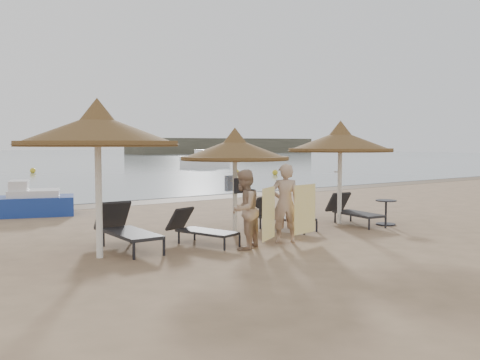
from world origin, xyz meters
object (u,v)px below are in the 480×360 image
(palapa_left, at_px, (97,131))
(pedal_boat, at_px, (33,202))
(lounger_near_right, at_px, (279,215))
(side_table, at_px, (386,213))
(person_left, at_px, (244,203))
(person_right, at_px, (285,197))
(lounger_far_right, at_px, (352,210))
(palapa_center, at_px, (235,150))
(palapa_right, at_px, (340,142))
(lounger_near_left, at_px, (199,228))
(lounger_far_left, at_px, (125,228))

(palapa_left, xyz_separation_m, pedal_boat, (0.67, 6.76, -1.97))
(lounger_near_right, bearing_deg, side_table, -35.70)
(person_left, bearing_deg, person_right, 151.62)
(lounger_far_right, height_order, pedal_boat, pedal_boat)
(palapa_left, distance_m, palapa_center, 3.47)
(palapa_left, xyz_separation_m, lounger_near_right, (4.83, 0.54, -2.00))
(palapa_right, relative_size, lounger_far_right, 1.48)
(lounger_near_left, distance_m, person_left, 1.25)
(lounger_near_left, height_order, lounger_far_right, lounger_far_right)
(pedal_boat, bearing_deg, lounger_far_right, -27.86)
(side_table, xyz_separation_m, person_right, (-3.75, -0.31, 0.68))
(lounger_near_right, xyz_separation_m, lounger_far_right, (2.10, -0.52, 0.01))
(palapa_right, distance_m, pedal_boat, 9.05)
(side_table, bearing_deg, palapa_right, 136.42)
(lounger_far_left, xyz_separation_m, person_left, (1.89, -1.48, 0.52))
(palapa_right, relative_size, person_left, 1.48)
(lounger_near_left, distance_m, lounger_near_right, 2.65)
(lounger_near_right, relative_size, side_table, 2.83)
(side_table, bearing_deg, person_left, -176.22)
(lounger_near_right, bearing_deg, palapa_left, 173.81)
(lounger_near_left, height_order, person_right, person_right)
(palapa_left, height_order, pedal_boat, palapa_left)
(lounger_far_left, bearing_deg, palapa_right, -1.81)
(lounger_near_left, xyz_separation_m, lounger_near_right, (2.61, 0.46, 0.02))
(palapa_right, xyz_separation_m, person_left, (-3.99, -1.14, -1.23))
(lounger_near_left, xyz_separation_m, person_right, (1.54, -0.99, 0.65))
(lounger_near_right, bearing_deg, lounger_far_left, 167.31)
(palapa_left, distance_m, person_left, 3.15)
(lounger_near_right, bearing_deg, palapa_center, 171.77)
(lounger_near_left, bearing_deg, lounger_far_left, 145.54)
(person_left, bearing_deg, palapa_center, -148.43)
(person_left, bearing_deg, lounger_near_left, -95.82)
(lounger_near_left, xyz_separation_m, side_table, (5.29, -0.69, -0.03))
(palapa_right, distance_m, lounger_far_left, 6.14)
(lounger_far_right, bearing_deg, palapa_center, -178.05)
(lounger_far_left, bearing_deg, lounger_far_right, -3.41)
(palapa_right, xyz_separation_m, side_table, (0.86, -0.82, -1.85))
(lounger_far_right, bearing_deg, lounger_far_left, -176.28)
(palapa_left, relative_size, lounger_far_left, 1.45)
(side_table, relative_size, person_right, 0.33)
(palapa_center, relative_size, palapa_right, 0.91)
(palapa_center, bearing_deg, person_left, -119.27)
(lounger_far_left, xyz_separation_m, lounger_near_right, (4.06, -0.01, -0.06))
(person_left, height_order, pedal_boat, person_left)
(lounger_far_right, height_order, person_right, person_right)
(person_right, height_order, pedal_boat, person_right)
(palapa_right, height_order, lounger_near_right, palapa_right)
(palapa_left, bearing_deg, palapa_right, 1.81)
(lounger_far_left, xyz_separation_m, side_table, (6.74, -1.16, -0.10))
(lounger_far_right, bearing_deg, side_table, -38.93)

